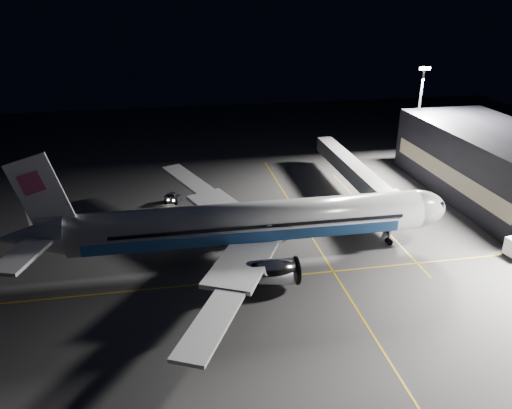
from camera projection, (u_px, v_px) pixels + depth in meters
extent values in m
plane|color=#4C4C4F|center=(251.00, 256.00, 69.96)|extent=(200.00, 200.00, 0.00)
cube|color=gold|center=(320.00, 250.00, 71.60)|extent=(0.25, 80.00, 0.01)
cube|color=gold|center=(259.00, 279.00, 64.54)|extent=(70.00, 0.25, 0.01)
cube|color=gold|center=(372.00, 215.00, 82.61)|extent=(0.25, 40.00, 0.01)
cylinder|color=silver|center=(251.00, 222.00, 67.86)|extent=(48.00, 5.60, 5.60)
ellipsoid|color=silver|center=(415.00, 209.00, 71.81)|extent=(8.96, 5.60, 5.60)
cube|color=black|center=(431.00, 202.00, 71.80)|extent=(2.20, 3.40, 0.90)
cone|color=silver|center=(29.00, 237.00, 63.05)|extent=(9.00, 5.49, 5.49)
cube|color=#21519A|center=(241.00, 220.00, 70.56)|extent=(42.24, 0.25, 1.50)
cube|color=#21519A|center=(247.00, 238.00, 65.54)|extent=(42.24, 0.25, 1.50)
cube|color=silver|center=(226.00, 211.00, 75.31)|extent=(11.36, 15.23, 1.53)
cube|color=silver|center=(242.00, 263.00, 60.86)|extent=(11.36, 15.23, 1.53)
cube|color=silver|center=(188.00, 179.00, 85.43)|extent=(8.57, 13.22, 1.31)
cube|color=silver|center=(211.00, 324.00, 48.40)|extent=(8.57, 13.22, 1.31)
cube|color=silver|center=(42.00, 218.00, 67.71)|extent=(6.20, 9.67, 0.45)
cube|color=silver|center=(23.00, 255.00, 58.31)|extent=(6.20, 9.67, 0.45)
cube|color=white|center=(41.00, 193.00, 61.09)|extent=(7.53, 0.40, 10.28)
cube|color=#C7447D|center=(32.00, 183.00, 60.41)|extent=(3.22, 0.55, 3.22)
cylinder|color=#B7B7BF|center=(249.00, 213.00, 77.28)|extent=(5.60, 3.40, 3.40)
cylinder|color=#B7B7BF|center=(273.00, 273.00, 61.02)|extent=(5.60, 3.40, 3.40)
cylinder|color=#9999A0|center=(389.00, 236.00, 72.84)|extent=(0.26, 0.26, 2.50)
cylinder|color=black|center=(389.00, 241.00, 73.16)|extent=(0.90, 0.70, 0.90)
cylinder|color=#9999A0|center=(226.00, 236.00, 72.86)|extent=(0.26, 0.26, 2.50)
cylinder|color=#9999A0|center=(234.00, 266.00, 65.09)|extent=(0.26, 0.26, 2.50)
cylinder|color=black|center=(226.00, 241.00, 73.13)|extent=(1.10, 1.60, 1.10)
cylinder|color=black|center=(234.00, 270.00, 65.36)|extent=(1.10, 1.60, 1.10)
cube|color=black|center=(495.00, 165.00, 87.81)|extent=(18.00, 40.00, 12.00)
cube|color=brown|center=(446.00, 174.00, 86.71)|extent=(0.15, 36.00, 3.00)
cube|color=#B2B2B7|center=(352.00, 169.00, 89.87)|extent=(3.00, 33.90, 2.80)
cube|color=#B2B2B7|center=(389.00, 203.00, 75.56)|extent=(3.60, 3.20, 3.40)
cylinder|color=#9999A0|center=(387.00, 222.00, 76.76)|extent=(0.70, 0.70, 3.10)
cylinder|color=black|center=(389.00, 231.00, 76.43)|extent=(0.70, 0.30, 0.70)
cylinder|color=black|center=(384.00, 226.00, 78.05)|extent=(0.70, 0.30, 0.70)
cylinder|color=#59595E|center=(418.00, 120.00, 101.50)|extent=(0.44, 0.44, 20.00)
cube|color=#59595E|center=(424.00, 68.00, 97.42)|extent=(2.40, 0.50, 0.80)
cube|color=white|center=(425.00, 68.00, 97.10)|extent=(2.20, 0.15, 0.60)
cylinder|color=black|center=(505.00, 252.00, 70.18)|extent=(0.94, 0.46, 0.90)
cube|color=black|center=(173.00, 198.00, 87.30)|extent=(2.92, 2.46, 1.14)
cube|color=black|center=(172.00, 195.00, 87.01)|extent=(1.38, 1.38, 0.62)
sphere|color=#FFF2CC|center=(168.00, 200.00, 86.70)|extent=(0.27, 0.27, 0.27)
sphere|color=#FFF2CC|center=(174.00, 201.00, 86.46)|extent=(0.27, 0.27, 0.27)
cylinder|color=black|center=(180.00, 200.00, 88.05)|extent=(0.66, 0.47, 0.62)
cylinder|color=black|center=(176.00, 203.00, 86.48)|extent=(0.66, 0.47, 0.62)
cylinder|color=black|center=(170.00, 199.00, 88.49)|extent=(0.66, 0.47, 0.62)
cylinder|color=black|center=(166.00, 202.00, 86.92)|extent=(0.66, 0.47, 0.62)
cone|color=orange|center=(257.00, 241.00, 73.72)|extent=(0.35, 0.35, 0.52)
cone|color=orange|center=(286.00, 238.00, 74.43)|extent=(0.45, 0.45, 0.67)
cone|color=orange|center=(205.00, 239.00, 74.20)|extent=(0.35, 0.35, 0.52)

